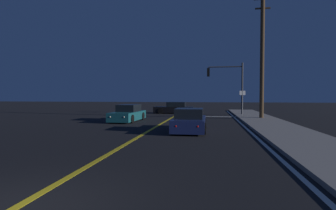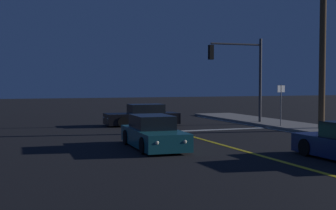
{
  "view_description": "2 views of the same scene",
  "coord_description": "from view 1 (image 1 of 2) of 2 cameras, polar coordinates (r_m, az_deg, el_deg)",
  "views": [
    {
      "loc": [
        3.54,
        -3.94,
        2.08
      ],
      "look_at": [
        -0.12,
        19.05,
        1.25
      ],
      "focal_mm": 28.3,
      "sensor_mm": 36.0,
      "label": 1
    },
    {
      "loc": [
        -8.99,
        -1.16,
        2.69
      ],
      "look_at": [
        -1.82,
        18.4,
        1.68
      ],
      "focal_mm": 49.23,
      "sensor_mm": 36.0,
      "label": 2
    }
  ],
  "objects": [
    {
      "name": "utility_pole_right",
      "position": [
        24.67,
        19.62,
        10.17
      ],
      "size": [
        1.5,
        0.36,
        10.98
      ],
      "color": "#4C3823",
      "rests_on": "ground"
    },
    {
      "name": "street_sign_corner",
      "position": [
        26.08,
        15.73,
        1.19
      ],
      "size": [
        0.56,
        0.12,
        2.58
      ],
      "color": "slate",
      "rests_on": "ground"
    },
    {
      "name": "car_parked_curb_teal",
      "position": [
        21.8,
        -8.6,
        -1.91
      ],
      "size": [
        1.96,
        4.66,
        1.34
      ],
      "rotation": [
        0.0,
        0.0,
        3.1
      ],
      "color": "#195960",
      "rests_on": "ground"
    },
    {
      "name": "sidewalk_right",
      "position": [
        16.57,
        23.52,
        -5.07
      ],
      "size": [
        3.2,
        43.12,
        0.15
      ],
      "primitive_type": "cube",
      "color": "gray",
      "rests_on": "ground"
    },
    {
      "name": "car_mid_block_black",
      "position": [
        30.74,
        1.39,
        -0.75
      ],
      "size": [
        4.64,
        1.86,
        1.34
      ],
      "rotation": [
        0.0,
        0.0,
        1.56
      ],
      "color": "black",
      "rests_on": "ground"
    },
    {
      "name": "stop_bar",
      "position": [
        26.48,
        7.93,
        -2.46
      ],
      "size": [
        6.08,
        0.5,
        0.01
      ],
      "primitive_type": "cube",
      "color": "silver",
      "rests_on": "ground"
    },
    {
      "name": "lane_line_edge_right",
      "position": [
        16.22,
        17.14,
        -5.39
      ],
      "size": [
        0.16,
        40.73,
        0.01
      ],
      "primitive_type": "cube",
      "color": "silver",
      "rests_on": "ground"
    },
    {
      "name": "traffic_signal_near_right",
      "position": [
        28.81,
        13.01,
        5.18
      ],
      "size": [
        3.76,
        0.28,
        5.52
      ],
      "rotation": [
        0.0,
        0.0,
        3.14
      ],
      "color": "#38383D",
      "rests_on": "ground"
    },
    {
      "name": "lane_line_center",
      "position": [
        16.44,
        -3.48,
        -5.2
      ],
      "size": [
        0.2,
        40.73,
        0.01
      ],
      "primitive_type": "cube",
      "color": "gold",
      "rests_on": "ground"
    },
    {
      "name": "car_distant_tail_navy",
      "position": [
        15.51,
        4.67,
        -3.5
      ],
      "size": [
        1.91,
        4.35,
        1.34
      ],
      "rotation": [
        0.0,
        0.0,
        0.01
      ],
      "color": "navy",
      "rests_on": "ground"
    }
  ]
}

